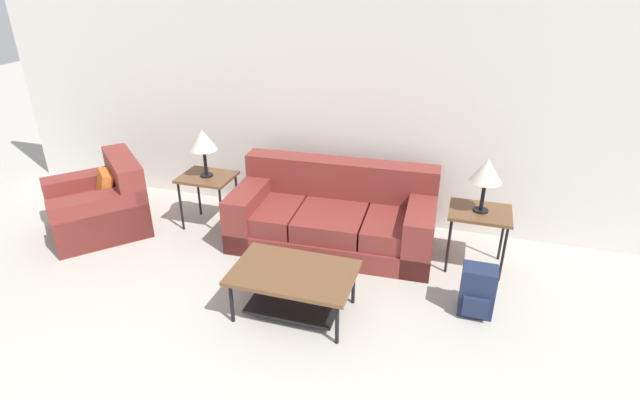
% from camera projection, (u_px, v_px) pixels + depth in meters
% --- Properties ---
extents(wall_back, '(9.20, 0.06, 2.60)m').
position_uv_depth(wall_back, '(372.00, 109.00, 5.31)').
color(wall_back, silver).
rests_on(wall_back, ground_plane).
extents(couch, '(2.12, 1.06, 0.82)m').
position_uv_depth(couch, '(334.00, 217.00, 5.23)').
color(couch, maroon).
rests_on(couch, ground_plane).
extents(armchair, '(1.34, 1.34, 0.80)m').
position_uv_depth(armchair, '(101.00, 206.00, 5.49)').
color(armchair, maroon).
rests_on(armchair, ground_plane).
extents(coffee_table, '(1.02, 0.66, 0.42)m').
position_uv_depth(coffee_table, '(294.00, 282.00, 4.16)').
color(coffee_table, brown).
rests_on(coffee_table, ground_plane).
extents(side_table_left, '(0.57, 0.47, 0.60)m').
position_uv_depth(side_table_left, '(207.00, 181.00, 5.47)').
color(side_table_left, brown).
rests_on(side_table_left, ground_plane).
extents(side_table_right, '(0.57, 0.47, 0.60)m').
position_uv_depth(side_table_right, '(480.00, 217.00, 4.71)').
color(side_table_right, brown).
rests_on(side_table_right, ground_plane).
extents(table_lamp_left, '(0.29, 0.29, 0.52)m').
position_uv_depth(table_lamp_left, '(203.00, 141.00, 5.27)').
color(table_lamp_left, black).
rests_on(table_lamp_left, side_table_left).
extents(table_lamp_right, '(0.29, 0.29, 0.52)m').
position_uv_depth(table_lamp_right, '(487.00, 172.00, 4.51)').
color(table_lamp_right, black).
rests_on(table_lamp_right, side_table_right).
extents(backpack, '(0.28, 0.28, 0.44)m').
position_uv_depth(backpack, '(477.00, 291.00, 4.19)').
color(backpack, '#1E2847').
rests_on(backpack, ground_plane).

